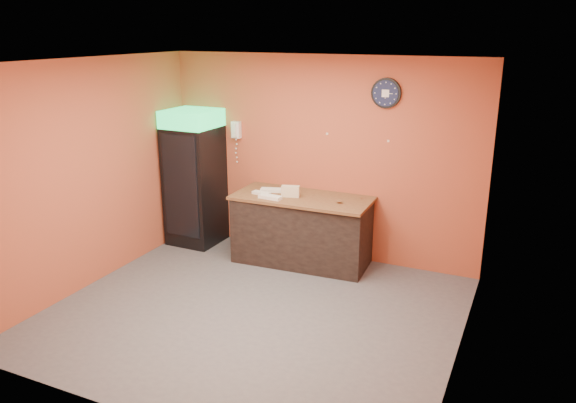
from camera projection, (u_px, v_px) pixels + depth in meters
The scene contains 15 objects.
floor at pixel (254, 312), 6.44m from camera, with size 4.50×4.50×0.00m, color #47474C.
back_wall at pixel (320, 158), 7.76m from camera, with size 4.50×0.02×2.80m, color #AB4E30.
left_wall at pixel (91, 174), 6.92m from camera, with size 0.02×4.00×2.80m, color #AB4E30.
right_wall at pixel (469, 225), 5.13m from camera, with size 0.02×4.00×2.80m, color #AB4E30.
ceiling at pixel (249, 62), 5.61m from camera, with size 4.50×4.00×0.02m, color white.
beverage_cooler at pixel (193, 180), 8.28m from camera, with size 0.72×0.73×2.01m.
prep_counter at pixel (302, 231), 7.73m from camera, with size 1.82×0.81×0.91m, color black.
wall_clock at pixel (386, 93), 7.10m from camera, with size 0.39×0.06×0.39m.
wall_phone at pixel (236, 130), 8.14m from camera, with size 0.13×0.11×0.24m.
butcher_paper at pixel (303, 198), 7.58m from camera, with size 1.87×0.89×0.04m, color brown.
sub_roll_stack at pixel (290, 191), 7.53m from camera, with size 0.26×0.14×0.15m.
wrapped_sandwich_left at pixel (261, 193), 7.66m from camera, with size 0.26×0.10×0.04m, color white.
wrapped_sandwich_mid at pixel (270, 197), 7.47m from camera, with size 0.31×0.12×0.04m, color white.
wrapped_sandwich_right at pixel (272, 190), 7.79m from camera, with size 0.31×0.12×0.04m, color white.
kitchen_tool at pixel (288, 188), 7.85m from camera, with size 0.07×0.07×0.07m, color silver.
Camera 1 is at (2.76, -5.09, 3.13)m, focal length 35.00 mm.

